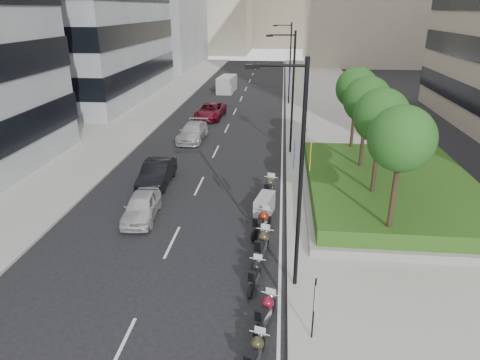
# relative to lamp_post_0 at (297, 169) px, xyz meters

# --- Properties ---
(ground) EXTENTS (160.00, 160.00, 0.00)m
(ground) POSITION_rel_lamp_post_0_xyz_m (-4.14, -1.00, -5.07)
(ground) COLOR black
(ground) RESTS_ON ground
(sidewalk_right) EXTENTS (10.00, 100.00, 0.15)m
(sidewalk_right) POSITION_rel_lamp_post_0_xyz_m (4.86, 29.00, -4.99)
(sidewalk_right) COLOR #9E9B93
(sidewalk_right) RESTS_ON ground
(sidewalk_left) EXTENTS (8.00, 100.00, 0.15)m
(sidewalk_left) POSITION_rel_lamp_post_0_xyz_m (-16.14, 29.00, -4.99)
(sidewalk_left) COLOR #9E9B93
(sidewalk_left) RESTS_ON ground
(lane_edge) EXTENTS (0.12, 100.00, 0.01)m
(lane_edge) POSITION_rel_lamp_post_0_xyz_m (-0.44, 29.00, -5.06)
(lane_edge) COLOR silver
(lane_edge) RESTS_ON ground
(lane_centre) EXTENTS (0.12, 100.00, 0.01)m
(lane_centre) POSITION_rel_lamp_post_0_xyz_m (-5.64, 29.00, -5.06)
(lane_centre) COLOR silver
(lane_centre) RESTS_ON ground
(planter) EXTENTS (10.00, 14.00, 0.40)m
(planter) POSITION_rel_lamp_post_0_xyz_m (5.86, 9.00, -4.72)
(planter) COLOR gray
(planter) RESTS_ON sidewalk_right
(hedge) EXTENTS (9.40, 13.40, 0.80)m
(hedge) POSITION_rel_lamp_post_0_xyz_m (5.86, 9.00, -4.12)
(hedge) COLOR #275016
(hedge) RESTS_ON planter
(tree_0) EXTENTS (2.80, 2.80, 6.30)m
(tree_0) POSITION_rel_lamp_post_0_xyz_m (4.36, 3.00, 0.36)
(tree_0) COLOR #332319
(tree_0) RESTS_ON planter
(tree_1) EXTENTS (2.80, 2.80, 6.30)m
(tree_1) POSITION_rel_lamp_post_0_xyz_m (4.36, 7.00, 0.36)
(tree_1) COLOR #332319
(tree_1) RESTS_ON planter
(tree_2) EXTENTS (2.80, 2.80, 6.30)m
(tree_2) POSITION_rel_lamp_post_0_xyz_m (4.36, 11.00, 0.36)
(tree_2) COLOR #332319
(tree_2) RESTS_ON planter
(tree_3) EXTENTS (2.80, 2.80, 6.30)m
(tree_3) POSITION_rel_lamp_post_0_xyz_m (4.36, 15.00, 0.36)
(tree_3) COLOR #332319
(tree_3) RESTS_ON planter
(lamp_post_0) EXTENTS (2.34, 0.45, 9.00)m
(lamp_post_0) POSITION_rel_lamp_post_0_xyz_m (0.00, 0.00, 0.00)
(lamp_post_0) COLOR black
(lamp_post_0) RESTS_ON ground
(lamp_post_1) EXTENTS (2.34, 0.45, 9.00)m
(lamp_post_1) POSITION_rel_lamp_post_0_xyz_m (0.00, 17.00, 0.00)
(lamp_post_1) COLOR black
(lamp_post_1) RESTS_ON ground
(lamp_post_2) EXTENTS (2.34, 0.45, 9.00)m
(lamp_post_2) POSITION_rel_lamp_post_0_xyz_m (0.00, 35.00, 0.00)
(lamp_post_2) COLOR black
(lamp_post_2) RESTS_ON ground
(parking_sign) EXTENTS (0.06, 0.32, 2.50)m
(parking_sign) POSITION_rel_lamp_post_0_xyz_m (0.66, -3.00, -3.61)
(parking_sign) COLOR black
(parking_sign) RESTS_ON ground
(motorcycle_0) EXTENTS (0.76, 1.96, 0.99)m
(motorcycle_0) POSITION_rel_lamp_post_0_xyz_m (-1.18, -4.35, -4.53)
(motorcycle_0) COLOR black
(motorcycle_0) RESTS_ON ground
(motorcycle_1) EXTENTS (0.86, 1.97, 1.02)m
(motorcycle_1) POSITION_rel_lamp_post_0_xyz_m (-0.94, -2.36, -4.52)
(motorcycle_1) COLOR black
(motorcycle_1) RESTS_ON ground
(motorcycle_2) EXTENTS (0.67, 2.01, 1.01)m
(motorcycle_2) POSITION_rel_lamp_post_0_xyz_m (-1.45, -0.12, -4.53)
(motorcycle_2) COLOR black
(motorcycle_2) RESTS_ON ground
(motorcycle_3) EXTENTS (0.81, 2.36, 1.18)m
(motorcycle_3) POSITION_rel_lamp_post_0_xyz_m (-1.27, 2.02, -4.43)
(motorcycle_3) COLOR black
(motorcycle_3) RESTS_ON ground
(motorcycle_4) EXTENTS (1.01, 2.11, 1.10)m
(motorcycle_4) POSITION_rel_lamp_post_0_xyz_m (-1.39, 4.22, -4.48)
(motorcycle_4) COLOR black
(motorcycle_4) RESTS_ON ground
(motorcycle_5) EXTENTS (1.13, 2.00, 1.14)m
(motorcycle_5) POSITION_rel_lamp_post_0_xyz_m (-1.35, 6.24, -4.49)
(motorcycle_5) COLOR black
(motorcycle_5) RESTS_ON ground
(motorcycle_6) EXTENTS (0.81, 2.41, 1.20)m
(motorcycle_6) POSITION_rel_lamp_post_0_xyz_m (-1.17, 8.42, -4.42)
(motorcycle_6) COLOR black
(motorcycle_6) RESTS_ON ground
(car_a) EXTENTS (1.96, 4.15, 1.37)m
(car_a) POSITION_rel_lamp_post_0_xyz_m (-7.84, 5.31, -4.38)
(car_a) COLOR #BDBCBE
(car_a) RESTS_ON ground
(car_b) EXTENTS (1.72, 4.66, 1.52)m
(car_b) POSITION_rel_lamp_post_0_xyz_m (-8.32, 9.99, -4.30)
(car_b) COLOR black
(car_b) RESTS_ON ground
(car_c) EXTENTS (2.22, 5.00, 1.43)m
(car_c) POSITION_rel_lamp_post_0_xyz_m (-8.03, 19.92, -4.35)
(car_c) COLOR #ABACAD
(car_c) RESTS_ON ground
(car_d) EXTENTS (2.81, 5.53, 1.50)m
(car_d) POSITION_rel_lamp_post_0_xyz_m (-7.79, 27.72, -4.32)
(car_d) COLOR maroon
(car_d) RESTS_ON ground
(delivery_van) EXTENTS (2.25, 5.03, 2.06)m
(delivery_van) POSITION_rel_lamp_post_0_xyz_m (-7.97, 42.23, -4.11)
(delivery_van) COLOR #AEAFB1
(delivery_van) RESTS_ON ground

